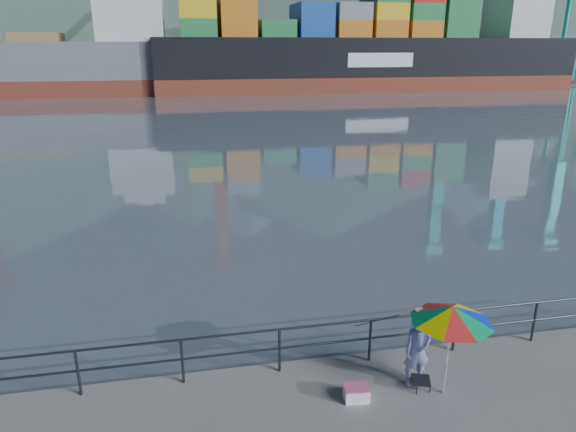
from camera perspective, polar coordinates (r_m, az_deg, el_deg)
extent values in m
cube|color=slate|center=(137.62, -11.42, 15.38)|extent=(500.00, 280.00, 0.00)
cube|color=#514F4C|center=(101.23, -5.41, 14.66)|extent=(200.00, 40.00, 0.40)
cylinder|color=#2D3033|center=(10.75, -6.37, -12.97)|extent=(22.00, 0.05, 0.05)
cylinder|color=#2D3033|center=(10.99, -6.28, -14.97)|extent=(22.00, 0.05, 0.05)
cube|color=#2D3033|center=(11.01, -6.27, -15.19)|extent=(22.00, 0.06, 1.00)
cube|color=orange|center=(100.17, -5.36, 15.37)|extent=(6.00, 2.40, 2.60)
cube|color=orange|center=(101.06, -1.56, 15.47)|extent=(6.00, 2.40, 2.60)
cube|color=gray|center=(102.27, 2.18, 16.96)|extent=(6.00, 2.40, 7.80)
cube|color=gray|center=(103.96, 5.82, 16.90)|extent=(6.00, 2.40, 7.80)
cube|color=yellow|center=(106.13, 9.26, 15.39)|extent=(6.00, 2.40, 2.60)
cube|color=red|center=(108.54, 12.60, 15.26)|extent=(6.00, 2.40, 2.60)
cube|color=gray|center=(111.23, 15.84, 15.76)|extent=(6.00, 2.40, 5.20)
cube|color=yellow|center=(114.28, 18.86, 15.53)|extent=(6.00, 2.40, 5.20)
cube|color=yellow|center=(117.61, 21.71, 15.29)|extent=(6.00, 2.40, 5.20)
cube|color=red|center=(103.15, -5.55, 15.45)|extent=(6.00, 2.40, 2.60)
cube|color=red|center=(104.02, -1.85, 15.55)|extent=(6.00, 2.40, 2.60)
cube|color=red|center=(105.19, 1.78, 17.00)|extent=(6.00, 2.40, 7.80)
cube|color=#194CA5|center=(106.87, 5.32, 16.26)|extent=(6.00, 2.40, 5.20)
cube|color=#267F3F|center=(108.85, 8.77, 16.86)|extent=(6.00, 2.40, 7.80)
cube|color=#267F3F|center=(111.30, 11.97, 15.37)|extent=(6.00, 2.40, 2.60)
cube|color=yellow|center=(113.88, 15.20, 16.51)|extent=(6.00, 2.40, 7.80)
imported|color=#333A91|center=(10.95, 14.15, -14.25)|extent=(0.57, 0.38, 1.53)
cylinder|color=white|center=(10.75, 17.30, -14.48)|extent=(0.04, 0.04, 1.77)
cone|color=red|center=(10.31, 17.77, -10.33)|extent=(1.78, 1.78, 0.33)
cube|color=black|center=(11.10, 14.54, -17.22)|extent=(0.46, 0.46, 0.05)
cube|color=#2D3033|center=(11.17, 14.49, -17.72)|extent=(0.30, 0.30, 0.19)
cube|color=white|center=(10.64, 7.61, -19.00)|extent=(0.50, 0.36, 0.27)
cylinder|color=black|center=(11.98, 9.44, -15.16)|extent=(0.28, 1.80, 1.28)
cube|color=maroon|center=(84.15, -29.19, 12.23)|extent=(57.03, 9.87, 2.50)
cube|color=silver|center=(80.54, -17.12, 20.50)|extent=(9.00, 8.29, 7.00)
cube|color=maroon|center=(84.67, 8.75, 14.32)|extent=(64.89, 10.82, 2.50)
cube|color=black|center=(84.49, 8.89, 17.05)|extent=(64.89, 10.82, 5.60)
cube|color=silver|center=(95.86, 24.11, 20.59)|extent=(7.00, 8.65, 10.00)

